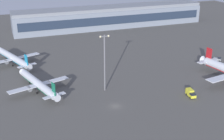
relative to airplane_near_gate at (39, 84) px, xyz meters
The scene contains 7 objects.
ground_plane 36.93m from the airplane_near_gate, 42.71° to the right, with size 416.00×416.00×0.00m, color #56544F.
terminal_building 125.21m from the airplane_near_gate, 54.99° to the left, with size 152.66×22.40×16.40m.
airplane_near_gate is the anchor object (origin of this frame).
airplane_far_stand 39.98m from the airplane_near_gate, 101.22° to the left, with size 28.23×35.82×9.54m.
cargo_loader 100.60m from the airplane_near_gate, ahead, with size 4.32×4.31×2.25m.
catering_truck 66.81m from the airplane_near_gate, 24.75° to the right, with size 2.91×5.86×3.05m.
apron_light_east 31.49m from the airplane_near_gate, 17.95° to the right, with size 4.80×0.90×25.75m.
Camera 1 is at (-40.13, -104.24, 60.36)m, focal length 49.78 mm.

